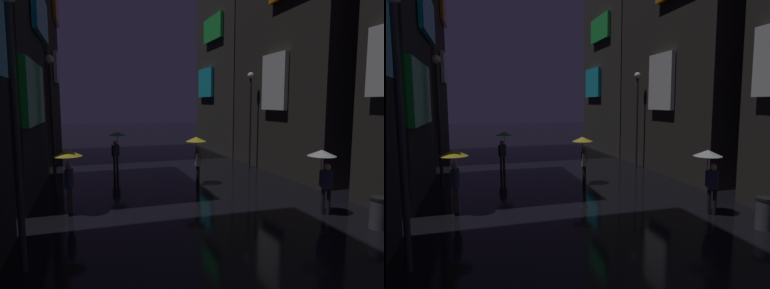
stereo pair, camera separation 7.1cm
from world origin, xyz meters
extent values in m
cube|color=#26E54C|center=(-5.35, 10.82, 3.93)|extent=(0.20, 4.15, 2.18)
cube|color=#19D8F2|center=(-5.35, 14.05, 7.36)|extent=(0.20, 4.06, 1.85)
cube|color=white|center=(-5.35, 22.11, 5.87)|extent=(0.20, 2.73, 1.96)
cube|color=orange|center=(-5.35, 23.76, 10.24)|extent=(0.20, 3.17, 2.32)
cube|color=white|center=(5.35, 12.73, 4.64)|extent=(0.20, 2.13, 2.76)
cube|color=#33302D|center=(7.50, 21.86, 6.37)|extent=(4.00, 7.72, 12.73)
cube|color=#19D8F2|center=(5.35, 22.97, 5.15)|extent=(0.20, 2.97, 2.18)
cube|color=#26E54C|center=(5.35, 21.46, 8.93)|extent=(0.20, 3.45, 1.70)
cylinder|color=#38332D|center=(-4.21, 9.28, 0.42)|extent=(0.12, 0.12, 0.85)
cylinder|color=#38332D|center=(-4.25, 9.10, 0.42)|extent=(0.12, 0.12, 0.85)
cube|color=#333859|center=(-4.23, 9.19, 1.15)|extent=(0.28, 0.38, 0.60)
sphere|color=beige|center=(-4.23, 9.19, 1.56)|extent=(0.22, 0.22, 0.22)
cylinder|color=#333859|center=(-4.21, 9.01, 1.20)|extent=(0.09, 0.09, 0.50)
cylinder|color=slate|center=(-4.21, 9.01, 1.53)|extent=(0.02, 0.02, 0.77)
cone|color=yellow|center=(-4.21, 9.01, 2.02)|extent=(0.90, 0.90, 0.20)
cylinder|color=black|center=(1.00, 11.52, 0.42)|extent=(0.12, 0.12, 0.85)
cylinder|color=black|center=(1.02, 11.70, 0.42)|extent=(0.12, 0.12, 0.85)
cube|color=gray|center=(1.01, 11.61, 1.15)|extent=(0.26, 0.36, 0.60)
sphere|color=#9E7051|center=(1.01, 11.61, 1.56)|extent=(0.22, 0.22, 0.22)
cylinder|color=gray|center=(0.98, 11.80, 1.20)|extent=(0.09, 0.09, 0.50)
cylinder|color=slate|center=(0.98, 11.80, 1.53)|extent=(0.02, 0.02, 0.77)
cone|color=yellow|center=(0.98, 11.80, 2.02)|extent=(0.90, 0.90, 0.20)
cylinder|color=#38332D|center=(-2.30, 15.44, 0.42)|extent=(0.12, 0.12, 0.85)
cylinder|color=#38332D|center=(-2.15, 15.52, 0.42)|extent=(0.12, 0.12, 0.85)
cube|color=#333859|center=(-2.23, 15.48, 1.15)|extent=(0.40, 0.36, 0.60)
sphere|color=tan|center=(-2.23, 15.48, 1.56)|extent=(0.22, 0.22, 0.22)
cylinder|color=#333859|center=(-2.09, 15.61, 1.20)|extent=(0.09, 0.09, 0.50)
cylinder|color=slate|center=(-2.09, 15.61, 1.53)|extent=(0.02, 0.02, 0.77)
cone|color=green|center=(-2.09, 15.61, 2.02)|extent=(0.90, 0.90, 0.20)
cylinder|color=black|center=(3.78, 6.50, 0.42)|extent=(0.12, 0.12, 0.85)
cylinder|color=black|center=(3.65, 6.62, 0.42)|extent=(0.12, 0.12, 0.85)
cube|color=#333859|center=(3.72, 6.56, 1.15)|extent=(0.40, 0.39, 0.60)
sphere|color=beige|center=(3.72, 6.56, 1.56)|extent=(0.22, 0.22, 0.22)
cylinder|color=#333859|center=(3.55, 6.65, 1.20)|extent=(0.09, 0.09, 0.50)
cylinder|color=slate|center=(3.55, 6.65, 1.53)|extent=(0.02, 0.02, 0.77)
cone|color=silver|center=(3.55, 6.65, 2.02)|extent=(0.90, 0.90, 0.20)
cylinder|color=#2D2D33|center=(5.00, 14.61, 2.45)|extent=(0.14, 0.14, 4.90)
sphere|color=#F9EFCC|center=(5.00, 14.61, 5.08)|extent=(0.36, 0.36, 0.36)
cylinder|color=#2D2D33|center=(-5.00, 13.26, 2.62)|extent=(0.14, 0.14, 5.24)
sphere|color=#F9EFCC|center=(-5.00, 13.26, 5.42)|extent=(0.36, 0.36, 0.36)
cylinder|color=#2D2D33|center=(-5.00, 5.27, 2.78)|extent=(0.14, 0.14, 5.55)
cylinder|color=#3F3F47|center=(4.30, 5.05, 0.42)|extent=(0.44, 0.44, 0.85)
cylinder|color=black|center=(4.30, 5.05, 0.89)|extent=(0.46, 0.46, 0.08)
camera|label=1|loc=(-3.60, -2.46, 3.61)|focal=32.00mm
camera|label=2|loc=(-3.54, -2.48, 3.61)|focal=32.00mm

